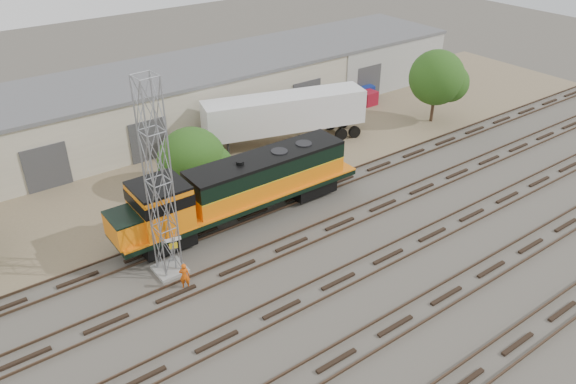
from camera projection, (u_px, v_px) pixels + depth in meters
ground at (355, 235)px, 36.31m from camera, size 140.00×140.00×0.00m
dirt_strip at (234, 153)px, 46.78m from camera, size 80.00×16.00×0.02m
tracks at (388, 256)px, 34.17m from camera, size 80.00×20.40×0.28m
warehouse at (187, 96)px, 51.05m from camera, size 58.40×10.40×5.30m
locomotive at (237, 189)px, 36.67m from camera, size 17.64×3.10×4.24m
signal_tower at (159, 185)px, 30.21m from camera, size 1.75×1.75×11.89m
sign_post at (174, 248)px, 32.27m from camera, size 0.96×0.24×2.38m
worker at (185, 276)px, 31.40m from camera, size 0.71×0.64×1.63m
semi_trailer at (289, 113)px, 47.36m from camera, size 14.10×6.43×4.27m
dumpster_blue at (364, 92)px, 57.35m from camera, size 1.78×1.69×1.50m
dumpster_red at (368, 98)px, 56.06m from camera, size 1.50×1.40×1.40m
tree_mid at (197, 163)px, 40.62m from camera, size 5.28×5.03×5.03m
tree_east at (440, 79)px, 50.67m from camera, size 5.24×4.99×6.74m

